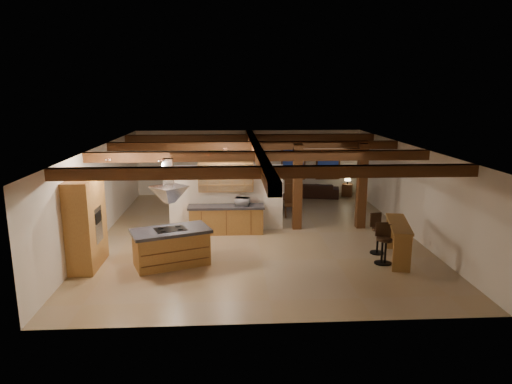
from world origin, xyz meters
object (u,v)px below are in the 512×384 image
sofa (314,190)px  bar_counter (398,235)px  kitchen_island (171,247)px  dining_table (272,204)px

sofa → bar_counter: 7.85m
kitchen_island → bar_counter: 6.23m
kitchen_island → sofa: (5.32, 7.83, -0.20)m
sofa → bar_counter: bearing=108.4°
sofa → bar_counter: size_ratio=1.03×
bar_counter → sofa: bearing=96.6°
kitchen_island → sofa: kitchen_island is taller
kitchen_island → dining_table: (3.20, 5.39, -0.22)m
kitchen_island → sofa: size_ratio=1.07×
dining_table → kitchen_island: bearing=-136.0°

